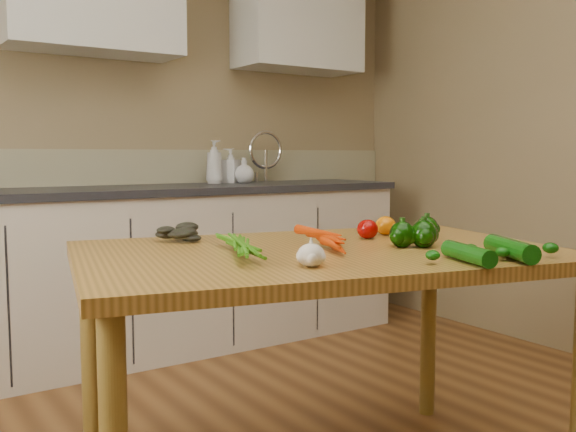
% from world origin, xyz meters
% --- Properties ---
extents(room, '(4.04, 5.04, 2.64)m').
position_xyz_m(room, '(0.00, 0.17, 1.25)').
color(room, brown).
rests_on(room, ground).
extents(counter_run, '(2.84, 0.64, 1.14)m').
position_xyz_m(counter_run, '(0.21, 2.19, 0.46)').
color(counter_run, beige).
rests_on(counter_run, ground).
extents(upper_cabinets, '(2.15, 0.35, 0.70)m').
position_xyz_m(upper_cabinets, '(0.51, 2.32, 1.95)').
color(upper_cabinets, silver).
rests_on(upper_cabinets, room).
extents(table, '(1.63, 1.24, 0.78)m').
position_xyz_m(table, '(0.02, 0.50, 0.69)').
color(table, '#A67530').
rests_on(table, ground).
extents(soap_bottle_a, '(0.12, 0.12, 0.25)m').
position_xyz_m(soap_bottle_a, '(0.59, 2.31, 1.03)').
color(soap_bottle_a, silver).
rests_on(soap_bottle_a, counter_run).
extents(soap_bottle_b, '(0.13, 0.13, 0.21)m').
position_xyz_m(soap_bottle_b, '(0.71, 2.33, 1.00)').
color(soap_bottle_b, silver).
rests_on(soap_bottle_b, counter_run).
extents(soap_bottle_c, '(0.13, 0.13, 0.15)m').
position_xyz_m(soap_bottle_c, '(0.77, 2.27, 0.98)').
color(soap_bottle_c, silver).
rests_on(soap_bottle_c, counter_run).
extents(carrot_bunch, '(0.31, 0.26, 0.07)m').
position_xyz_m(carrot_bunch, '(-0.06, 0.50, 0.82)').
color(carrot_bunch, '#C93504').
rests_on(carrot_bunch, table).
extents(leafy_greens, '(0.21, 0.19, 0.10)m').
position_xyz_m(leafy_greens, '(-0.30, 0.91, 0.83)').
color(leafy_greens, black).
rests_on(leafy_greens, table).
extents(garlic_bulb, '(0.07, 0.07, 0.06)m').
position_xyz_m(garlic_bulb, '(-0.19, 0.26, 0.81)').
color(garlic_bulb, silver).
rests_on(garlic_bulb, table).
extents(pepper_a, '(0.08, 0.08, 0.08)m').
position_xyz_m(pepper_a, '(0.26, 0.39, 0.82)').
color(pepper_a, black).
rests_on(pepper_a, table).
extents(pepper_b, '(0.08, 0.08, 0.08)m').
position_xyz_m(pepper_b, '(0.45, 0.47, 0.82)').
color(pepper_b, black).
rests_on(pepper_b, table).
extents(pepper_c, '(0.08, 0.08, 0.08)m').
position_xyz_m(pepper_c, '(0.31, 0.35, 0.82)').
color(pepper_c, black).
rests_on(pepper_c, table).
extents(tomato_a, '(0.07, 0.07, 0.07)m').
position_xyz_m(tomato_a, '(0.30, 0.60, 0.81)').
color(tomato_a, '#8B0502').
rests_on(tomato_a, table).
extents(tomato_b, '(0.07, 0.07, 0.07)m').
position_xyz_m(tomato_b, '(0.42, 0.65, 0.81)').
color(tomato_b, '#D26705').
rests_on(tomato_b, table).
extents(tomato_c, '(0.07, 0.07, 0.06)m').
position_xyz_m(tomato_c, '(0.47, 0.50, 0.81)').
color(tomato_c, '#D26705').
rests_on(tomato_c, table).
extents(zucchini_a, '(0.16, 0.24, 0.06)m').
position_xyz_m(zucchini_a, '(0.36, 0.06, 0.81)').
color(zucchini_a, '#074207').
rests_on(zucchini_a, table).
extents(zucchini_b, '(0.11, 0.22, 0.05)m').
position_xyz_m(zucchini_b, '(0.20, 0.08, 0.80)').
color(zucchini_b, '#074207').
rests_on(zucchini_b, table).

